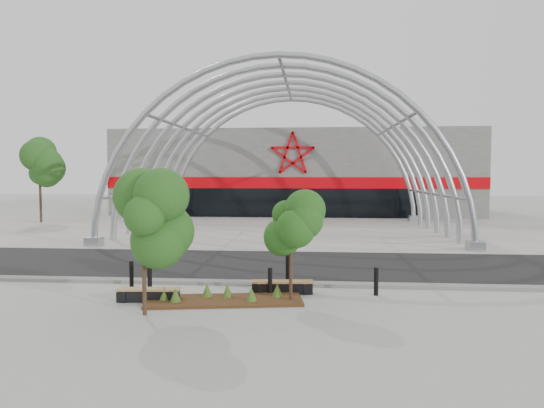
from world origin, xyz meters
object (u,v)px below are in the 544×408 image
(bench_0, at_px, (148,295))
(bench_1, at_px, (282,287))
(street_tree_1, at_px, (291,231))
(bollard_2, at_px, (288,271))
(street_tree_0, at_px, (143,219))

(bench_0, bearing_deg, bench_1, 18.03)
(street_tree_1, relative_size, bench_1, 1.49)
(bollard_2, bearing_deg, street_tree_0, -135.87)
(street_tree_1, distance_m, bollard_2, 2.61)
(street_tree_0, relative_size, bench_1, 1.81)
(street_tree_0, bearing_deg, street_tree_1, 22.82)
(street_tree_0, height_order, bench_0, street_tree_0)
(street_tree_0, xyz_separation_m, street_tree_1, (4.00, 1.68, -0.48))
(street_tree_0, distance_m, bollard_2, 5.72)
(street_tree_0, bearing_deg, bollard_2, 44.13)
(bench_1, distance_m, bollard_2, 1.06)
(bench_0, relative_size, bollard_2, 1.77)
(street_tree_1, bearing_deg, bench_1, 107.67)
(street_tree_0, distance_m, bench_1, 5.19)
(bench_1, xyz_separation_m, bollard_2, (0.14, 0.99, 0.35))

